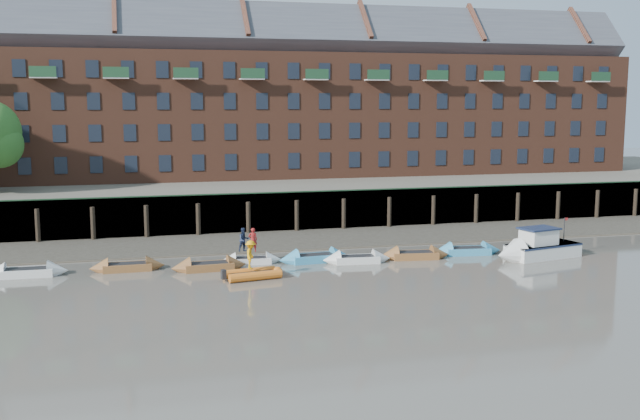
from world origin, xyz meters
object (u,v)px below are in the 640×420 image
object	(u,v)px
person_rower_a	(253,240)
person_rower_b	(244,240)
rowboat_1	(127,267)
rowboat_6	(415,255)
rowboat_3	(251,260)
rowboat_5	(357,259)
rowboat_7	(467,251)
rowboat_0	(27,272)
motor_launch	(531,249)
rowboat_4	(315,258)
person_rib_crew	(251,255)
rib_tender	(255,274)
rowboat_2	(209,266)

from	to	relation	value
person_rower_a	person_rower_b	size ratio (longest dim) A/B	1.01
rowboat_1	rowboat_6	world-z (taller)	rowboat_6
rowboat_1	rowboat_6	bearing A→B (deg)	-4.38
rowboat_1	rowboat_3	bearing A→B (deg)	-0.06
rowboat_5	person_rower_a	distance (m)	6.98
rowboat_7	person_rower_b	bearing A→B (deg)	-177.39
rowboat_0	person_rower_b	distance (m)	13.53
motor_launch	person_rower_b	size ratio (longest dim) A/B	4.28
rowboat_3	motor_launch	xyz separation A→B (m)	(18.66, -3.22, 0.47)
rowboat_3	rowboat_6	distance (m)	11.10
rowboat_1	rowboat_3	size ratio (longest dim) A/B	1.13
rowboat_0	person_rower_a	distance (m)	14.08
rowboat_4	rowboat_1	bearing A→B (deg)	173.22
rowboat_4	person_rib_crew	world-z (taller)	person_rib_crew
rowboat_5	rowboat_7	size ratio (longest dim) A/B	0.95
rowboat_6	rowboat_0	bearing A→B (deg)	-175.69
rowboat_1	rib_tender	size ratio (longest dim) A/B	1.28
motor_launch	person_rib_crew	distance (m)	19.35
rowboat_1	rowboat_4	size ratio (longest dim) A/B	0.92
rowboat_3	person_rib_crew	world-z (taller)	person_rib_crew
rowboat_0	person_rower_a	xyz separation A→B (m)	(14.02, 0.16, 1.34)
rowboat_7	person_rib_crew	world-z (taller)	person_rib_crew
rowboat_7	person_rower_b	size ratio (longest dim) A/B	3.10
person_rower_b	person_rib_crew	distance (m)	4.28
rowboat_3	rowboat_2	bearing A→B (deg)	-151.48
rowboat_2	rowboat_3	bearing A→B (deg)	20.86
rowboat_1	person_rower_b	size ratio (longest dim) A/B	2.94
rowboat_1	rowboat_6	distance (m)	18.97
rowboat_0	rowboat_6	world-z (taller)	rowboat_0
rowboat_7	motor_launch	world-z (taller)	motor_launch
rowboat_7	rib_tender	xyz separation A→B (m)	(-15.57, -3.40, 0.02)
rowboat_4	motor_launch	distance (m)	14.71
rowboat_1	rowboat_5	xyz separation A→B (m)	(14.75, -1.35, -0.00)
rowboat_3	rowboat_4	bearing A→B (deg)	-2.29
rowboat_1	rowboat_7	world-z (taller)	rowboat_7
rowboat_6	person_rib_crew	world-z (taller)	person_rib_crew
rowboat_4	person_rower_a	bearing A→B (deg)	168.80
rowboat_1	rowboat_5	world-z (taller)	rowboat_1
rowboat_6	rib_tender	size ratio (longest dim) A/B	1.35
rowboat_7	person_rib_crew	xyz separation A→B (m)	(-15.79, -3.34, 1.21)
person_rower_b	rowboat_5	bearing A→B (deg)	-27.29
rib_tender	motor_launch	world-z (taller)	motor_launch
rowboat_6	person_rib_crew	bearing A→B (deg)	-159.59
rowboat_2	person_rib_crew	world-z (taller)	person_rib_crew
person_rower_a	person_rib_crew	xyz separation A→B (m)	(-0.78, -4.04, -0.14)
rowboat_3	person_rower_b	world-z (taller)	person_rower_b
rowboat_7	rowboat_4	bearing A→B (deg)	-175.29
rowboat_6	person_rower_b	distance (m)	11.62
motor_launch	person_rower_a	world-z (taller)	person_rower_a
rowboat_3	rowboat_4	world-z (taller)	rowboat_4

